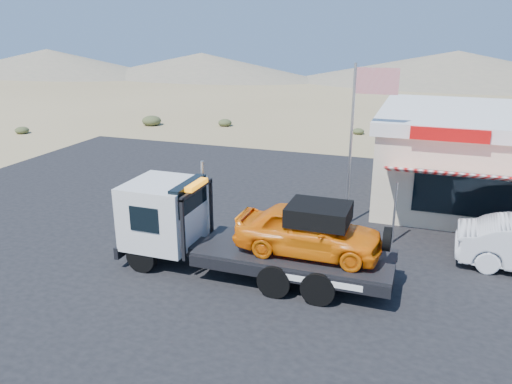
% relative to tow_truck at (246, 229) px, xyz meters
% --- Properties ---
extents(ground, '(120.00, 120.00, 0.00)m').
position_rel_tow_truck_xyz_m(ground, '(-2.46, 0.44, -1.47)').
color(ground, olive).
rests_on(ground, ground).
extents(asphalt_lot, '(32.00, 24.00, 0.02)m').
position_rel_tow_truck_xyz_m(asphalt_lot, '(-0.46, 3.44, -1.46)').
color(asphalt_lot, black).
rests_on(asphalt_lot, ground).
extents(tow_truck, '(8.19, 2.43, 2.74)m').
position_rel_tow_truck_xyz_m(tow_truck, '(0.00, 0.00, 0.00)').
color(tow_truck, black).
rests_on(tow_truck, asphalt_lot).
extents(jerky_store, '(10.40, 9.97, 3.90)m').
position_rel_tow_truck_xyz_m(jerky_store, '(8.04, 9.42, 0.52)').
color(jerky_store, beige).
rests_on(jerky_store, asphalt_lot).
extents(flagpole, '(1.55, 0.10, 6.00)m').
position_rel_tow_truck_xyz_m(flagpole, '(2.47, 4.94, 2.29)').
color(flagpole, '#99999E').
rests_on(flagpole, asphalt_lot).
extents(desert_scrub, '(25.85, 28.67, 0.78)m').
position_rel_tow_truck_xyz_m(desert_scrub, '(-16.55, 11.12, -1.17)').
color(desert_scrub, '#3A4223').
rests_on(desert_scrub, ground).
extents(distant_hills, '(126.00, 48.00, 4.20)m').
position_rel_tow_truck_xyz_m(distant_hills, '(-12.23, 55.58, 0.41)').
color(distant_hills, '#726B59').
rests_on(distant_hills, ground).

